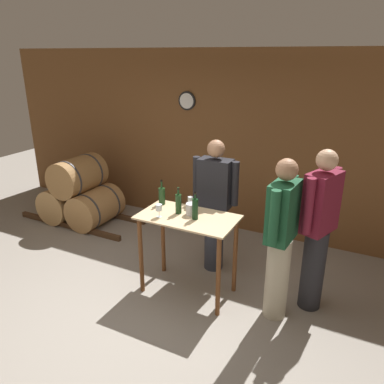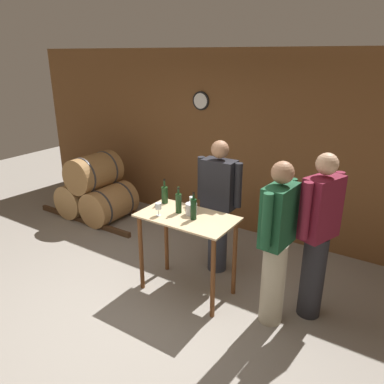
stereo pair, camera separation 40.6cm
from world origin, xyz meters
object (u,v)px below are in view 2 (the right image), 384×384
Objects in this scene: wine_bottle_left at (179,203)px; person_host at (318,235)px; person_visitor_bearded at (277,242)px; person_visitor_with_scarf at (219,205)px; wine_glass_near_left at (158,206)px; wine_glass_near_center at (192,200)px; ice_bucket at (191,209)px; wine_bottle_center at (194,209)px; wine_bottle_far_left at (165,194)px.

person_host is (1.45, 0.33, -0.13)m from wine_bottle_left.
person_visitor_bearded is (-0.30, -0.32, -0.03)m from person_host.
wine_glass_near_left is at bearing -113.24° from person_visitor_with_scarf.
wine_glass_near_center is 1.12m from person_visitor_bearded.
ice_bucket is 0.07× the size of person_host.
person_host is at bearing 12.80° from wine_bottle_left.
person_host reaches higher than wine_glass_near_left.
wine_bottle_left is at bearing 166.33° from wine_bottle_center.
person_visitor_bearded reaches higher than wine_bottle_left.
wine_bottle_center is 2.08× the size of wine_glass_near_left.
wine_glass_near_left reaches higher than ice_bucket.
wine_bottle_left is at bearing -167.20° from person_host.
wine_bottle_left is 0.24m from wine_bottle_center.
wine_glass_near_left is 1.31m from person_visitor_bearded.
wine_bottle_far_left is 0.67m from person_visitor_with_scarf.
wine_bottle_far_left reaches higher than ice_bucket.
person_visitor_with_scarf is at bearing 66.76° from wine_glass_near_left.
wine_glass_near_center is at bearing 170.01° from person_visitor_bearded.
person_visitor_bearded is at bearing 8.47° from wine_glass_near_left.
wine_bottle_left is 0.21m from wine_glass_near_center.
wine_bottle_center is 0.66m from person_visitor_with_scarf.
person_visitor_bearded is at bearing -5.50° from wine_bottle_far_left.
person_host is at bearing 5.97° from wine_bottle_far_left.
wine_glass_near_left is 1.67m from person_host.
wine_glass_near_center is (0.35, 0.05, -0.01)m from wine_bottle_far_left.
wine_bottle_left is at bearing -25.84° from wine_bottle_far_left.
wine_bottle_center is at bearing -162.39° from person_host.
wine_bottle_center is at bearing -13.67° from wine_bottle_left.
person_visitor_with_scarf is at bearing 69.21° from wine_glass_near_center.
wine_bottle_center is 0.93m from person_visitor_bearded.
wine_glass_near_left reaches higher than wine_glass_near_center.
wine_bottle_center is at bearing -176.03° from person_visitor_bearded.
ice_bucket is at bearing -13.97° from wine_bottle_far_left.
wine_bottle_far_left is 0.33m from wine_bottle_left.
wine_bottle_left is 0.23m from wine_glass_near_left.
wine_glass_near_center is at bearing -174.76° from person_host.
ice_bucket is at bearing -94.63° from person_visitor_with_scarf.
wine_bottle_far_left reaches higher than wine_glass_near_center.
person_host is at bearing 12.70° from ice_bucket.
wine_bottle_center is 0.14m from ice_bucket.
wine_bottle_left is at bearing -179.67° from person_visitor_bearded.
wine_glass_near_center is at bearing 8.90° from wine_bottle_far_left.
person_host is (1.21, 0.39, -0.14)m from wine_bottle_center.
wine_glass_near_center is 0.20m from ice_bucket.
wine_glass_near_center is at bearing 77.21° from wine_bottle_left.
wine_glass_near_left is at bearing -162.07° from person_host.
person_visitor_bearded reaches higher than ice_bucket.
wine_glass_near_center is (0.05, 0.20, -0.02)m from wine_bottle_left.
wine_bottle_left is 2.34× the size of ice_bucket.
ice_bucket is at bearing -167.30° from person_host.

